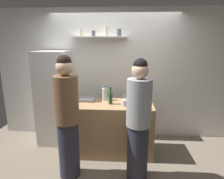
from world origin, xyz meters
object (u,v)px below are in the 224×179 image
Objects in this scene: utensil_holder at (125,103)px; person_brown_jacket at (67,119)px; refrigerator at (54,98)px; wine_bottle_dark_glass at (137,102)px; water_bottle_plastic at (105,94)px; baking_pan at (85,99)px; wine_bottle_amber_glass at (138,96)px; person_grey_hoodie at (138,122)px; wine_bottle_green_glass at (110,98)px.

person_brown_jacket is (-0.81, -0.60, -0.07)m from utensil_holder.
refrigerator reaches higher than utensil_holder.
wine_bottle_dark_glass is (0.18, -0.15, 0.07)m from utensil_holder.
utensil_holder is 0.82× the size of water_bottle_plastic.
baking_pan is at bearing 156.45° from wine_bottle_dark_glass.
person_grey_hoodie is (-0.05, -0.79, -0.15)m from wine_bottle_amber_glass.
person_brown_jacket is (-1.00, -0.01, 0.02)m from person_grey_hoodie.
water_bottle_plastic is (1.01, -0.13, 0.14)m from refrigerator.
person_grey_hoodie is at bearing -57.00° from wine_bottle_green_glass.
refrigerator reaches higher than person_grey_hoodie.
wine_bottle_dark_glass is 0.18× the size of person_brown_jacket.
wine_bottle_green_glass is 0.49m from wine_bottle_dark_glass.
wine_bottle_green_glass is at bearing -166.01° from person_brown_jacket.
utensil_holder is 0.74× the size of wine_bottle_green_glass.
wine_bottle_green_glass is 0.89m from person_brown_jacket.
wine_bottle_amber_glass reaches higher than baking_pan.
refrigerator is 1.02× the size of person_grey_hoodie.
utensil_holder reaches higher than baking_pan.
wine_bottle_amber_glass is (0.23, 0.19, 0.06)m from utensil_holder.
wine_bottle_green_glass is 0.91× the size of wine_bottle_dark_glass.
baking_pan is 1.16× the size of wine_bottle_green_glass.
refrigerator is 1.20m from wine_bottle_green_glass.
refrigerator is at bearing 161.91° from wine_bottle_green_glass.
baking_pan is 0.19× the size of person_brown_jacket.
person_brown_jacket is (-0.09, -0.85, -0.04)m from baking_pan.
utensil_holder is 0.25m from wine_bottle_dark_glass.
wine_bottle_dark_glass reaches higher than wine_bottle_green_glass.
wine_bottle_green_glass is 0.81m from person_grey_hoodie.
baking_pan is 1.13× the size of wine_bottle_amber_glass.
wine_bottle_dark_glass is at bearing -23.55° from baking_pan.
wine_bottle_amber_glass is 1.13× the size of water_bottle_plastic.
utensil_holder is at bearing -40.66° from water_bottle_plastic.
person_brown_jacket is at bearing -95.77° from baking_pan.
person_brown_jacket is (-0.44, -0.92, -0.13)m from water_bottle_plastic.
refrigerator is 1.45m from utensil_holder.
person_brown_jacket is (-1.05, -0.80, -0.13)m from wine_bottle_amber_glass.
baking_pan is 1.06× the size of wine_bottle_dark_glass.
refrigerator is at bearing -97.96° from person_brown_jacket.
person_brown_jacket is at bearing -129.64° from wine_bottle_green_glass.
person_brown_jacket reaches higher than wine_bottle_amber_glass.
person_grey_hoodie is (0.19, -0.60, -0.09)m from utensil_holder.
utensil_holder is at bearing -135.63° from person_grey_hoodie.
baking_pan is 0.19× the size of person_grey_hoodie.
wine_bottle_green_glass is (0.48, -0.17, 0.08)m from baking_pan.
wine_bottle_amber_glass is at bearing -8.91° from refrigerator.
refrigerator reaches higher than water_bottle_plastic.
baking_pan is 0.85m from person_brown_jacket.
refrigerator reaches higher than wine_bottle_amber_glass.
water_bottle_plastic reaches higher than baking_pan.
person_brown_jacket is (-0.56, -0.68, -0.12)m from wine_bottle_green_glass.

